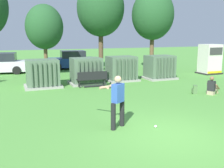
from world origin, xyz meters
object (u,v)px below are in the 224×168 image
backpack (195,90)px  batter (116,99)px  generator_enclosure (210,59)px  transformer_west (43,74)px  parked_car_leftmost (1,64)px  transformer_mid_east (121,69)px  seated_spectator (212,87)px  transformer_mid_west (86,71)px  sports_ball (156,126)px  park_bench (92,78)px  transformer_east (160,67)px  parked_car_left_of_center (72,60)px

backpack → batter: bearing=-151.9°
generator_enclosure → transformer_west: bearing=-177.3°
batter → parked_car_leftmost: (-3.91, 14.47, -0.22)m
transformer_mid_east → seated_spectator: transformer_mid_east is taller
transformer_mid_west → sports_ball: bearing=-90.0°
transformer_west → park_bench: bearing=-19.8°
transformer_west → seated_spectator: size_ratio=2.18×
transformer_mid_west → park_bench: bearing=-87.1°
transformer_east → batter: size_ratio=1.21×
transformer_mid_east → backpack: size_ratio=4.77×
backpack → parked_car_leftmost: parked_car_leftmost is taller
backpack → transformer_east: bearing=80.9°
batter → parked_car_left_of_center: batter is taller
transformer_mid_west → sports_ball: size_ratio=23.33×
transformer_west → park_bench: transformer_west is taller
parked_car_left_of_center → transformer_mid_west: bearing=-95.9°
batter → transformer_mid_west: bearing=81.3°
generator_enclosure → sports_ball: 13.48m
transformer_west → park_bench: (2.71, -0.97, -0.25)m
transformer_mid_east → park_bench: 2.77m
park_bench → parked_car_left_of_center: bearing=85.2°
park_bench → sports_ball: (-0.05, -7.22, -0.49)m
park_bench → parked_car_leftmost: size_ratio=0.41×
backpack → parked_car_left_of_center: 12.76m
transformer_east → sports_ball: 9.76m
transformer_mid_east → batter: bearing=-114.7°
transformer_mid_west → generator_enclosure: bearing=2.9°
transformer_east → batter: (-6.43, -7.69, 0.19)m
transformer_mid_east → sports_ball: bearing=-106.3°
transformer_mid_east → batter: (-3.68, -8.01, 0.19)m
transformer_west → sports_ball: transformer_west is taller
transformer_east → parked_car_left_of_center: same height
seated_spectator → sports_ball: bearing=-149.2°
park_bench → seated_spectator: seated_spectator is taller
transformer_west → parked_car_left_of_center: size_ratio=0.49×
sports_ball → backpack: size_ratio=0.20×
sports_ball → seated_spectator: 6.06m
transformer_east → generator_enclosure: bearing=6.9°
transformer_mid_west → transformer_mid_east: same height
transformer_mid_east → transformer_east: same height
transformer_east → backpack: size_ratio=4.77×
park_bench → batter: bearing=-100.5°
park_bench → transformer_mid_east: bearing=28.1°
sports_ball → parked_car_leftmost: parked_car_leftmost is taller
batter → sports_ball: (1.19, -0.51, -0.93)m
parked_car_leftmost → park_bench: bearing=-56.4°
park_bench → transformer_mid_west: bearing=92.9°
transformer_mid_west → backpack: transformer_mid_west is taller
backpack → sports_ball: bearing=-141.7°
generator_enclosure → batter: generator_enclosure is taller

